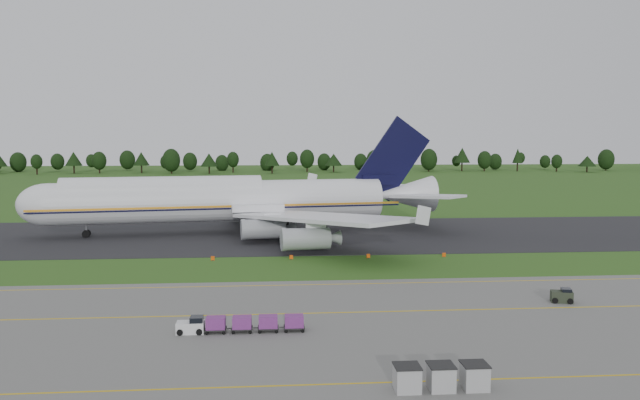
{
  "coord_description": "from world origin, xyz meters",
  "views": [
    {
      "loc": [
        -7.43,
        -82.71,
        17.7
      ],
      "look_at": [
        -0.82,
        2.0,
        8.97
      ],
      "focal_mm": 35.0,
      "sensor_mm": 36.0,
      "label": 1
    }
  ],
  "objects": [
    {
      "name": "ground",
      "position": [
        0.0,
        0.0,
        0.0
      ],
      "size": [
        600.0,
        600.0,
        0.0
      ],
      "primitive_type": "plane",
      "color": "#295118",
      "rests_on": "ground"
    },
    {
      "name": "apron",
      "position": [
        0.0,
        -34.0,
        0.03
      ],
      "size": [
        300.0,
        52.0,
        0.06
      ],
      "primitive_type": "cube",
      "color": "#60605C",
      "rests_on": "ground"
    },
    {
      "name": "taxiway",
      "position": [
        0.0,
        28.0,
        0.04
      ],
      "size": [
        300.0,
        40.0,
        0.08
      ],
      "primitive_type": "cube",
      "color": "black",
      "rests_on": "ground"
    },
    {
      "name": "apron_markings",
      "position": [
        0.0,
        -26.98,
        0.06
      ],
      "size": [
        300.0,
        30.2,
        0.01
      ],
      "color": "gold",
      "rests_on": "apron"
    },
    {
      "name": "tree_line",
      "position": [
        8.52,
        220.29,
        6.3
      ],
      "size": [
        524.75,
        23.22,
        11.86
      ],
      "color": "black",
      "rests_on": "ground"
    },
    {
      "name": "aircraft",
      "position": [
        -15.19,
        31.48,
        6.15
      ],
      "size": [
        76.97,
        74.09,
        21.53
      ],
      "color": "white",
      "rests_on": "ground"
    },
    {
      "name": "baggage_train",
      "position": [
        -10.47,
        -27.46,
        0.81
      ],
      "size": [
        11.5,
        1.47,
        1.41
      ],
      "color": "silver",
      "rests_on": "apron"
    },
    {
      "name": "utility_cart",
      "position": [
        23.31,
        -19.94,
        0.65
      ],
      "size": [
        2.45,
        1.83,
        1.2
      ],
      "color": "#272E20",
      "rests_on": "apron"
    },
    {
      "name": "uld_row",
      "position": [
        4.25,
        -41.53,
        0.97
      ],
      "size": [
        6.63,
        1.83,
        1.81
      ],
      "color": "#A4A4A4",
      "rests_on": "apron"
    },
    {
      "name": "edge_markers",
      "position": [
        0.94,
        5.93,
        0.27
      ],
      "size": [
        34.2,
        0.3,
        0.6
      ],
      "color": "#E94C07",
      "rests_on": "ground"
    }
  ]
}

